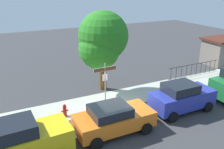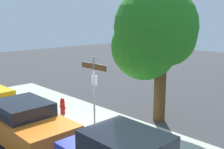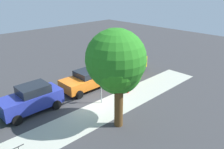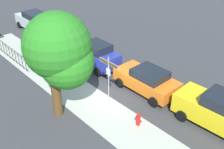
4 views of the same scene
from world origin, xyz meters
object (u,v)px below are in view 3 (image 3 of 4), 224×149
(car_yellow, at_px, (126,64))
(car_orange, at_px, (87,80))
(car_blue, at_px, (32,99))
(street_sign, at_px, (101,76))
(fire_hydrant, at_px, (127,88))
(shade_tree, at_px, (117,65))

(car_yellow, height_order, car_orange, car_yellow)
(car_orange, xyz_separation_m, car_blue, (4.80, 0.23, 0.11))
(street_sign, bearing_deg, car_blue, -29.69)
(car_yellow, xyz_separation_m, fire_hydrant, (2.94, 2.95, -0.61))
(shade_tree, distance_m, car_orange, 6.08)
(car_yellow, height_order, fire_hydrant, car_yellow)
(street_sign, distance_m, car_orange, 2.94)
(shade_tree, relative_size, car_yellow, 1.24)
(car_orange, xyz_separation_m, fire_hydrant, (-1.86, 2.76, -0.43))
(car_blue, xyz_separation_m, fire_hydrant, (-6.67, 2.53, -0.54))
(shade_tree, distance_m, car_blue, 6.40)
(street_sign, xyz_separation_m, car_yellow, (-5.52, -2.75, -1.08))
(street_sign, xyz_separation_m, fire_hydrant, (-2.58, 0.20, -1.70))
(car_yellow, distance_m, car_blue, 9.62)
(street_sign, height_order, shade_tree, shade_tree)
(street_sign, relative_size, shade_tree, 0.52)
(car_blue, bearing_deg, street_sign, 150.67)
(fire_hydrant, bearing_deg, street_sign, -4.41)
(car_blue, bearing_deg, shade_tree, 123.36)
(car_orange, height_order, car_blue, car_blue)
(car_yellow, xyz_separation_m, car_blue, (9.61, 0.42, -0.07))
(car_yellow, bearing_deg, fire_hydrant, 42.62)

